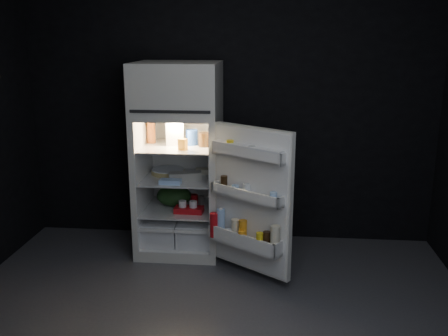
# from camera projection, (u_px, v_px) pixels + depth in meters

# --- Properties ---
(floor) EXTENTS (4.00, 3.40, 0.00)m
(floor) POSITION_uv_depth(u_px,v_px,m) (209.00, 325.00, 3.57)
(floor) COLOR #4B4B50
(floor) RESTS_ON ground
(wall_back) EXTENTS (4.00, 0.00, 2.70)m
(wall_back) POSITION_uv_depth(u_px,v_px,m) (229.00, 105.00, 4.86)
(wall_back) COLOR black
(wall_back) RESTS_ON ground
(wall_front) EXTENTS (4.00, 0.00, 2.70)m
(wall_front) POSITION_uv_depth(u_px,v_px,m) (139.00, 249.00, 1.59)
(wall_front) COLOR black
(wall_front) RESTS_ON ground
(refrigerator) EXTENTS (0.76, 0.71, 1.78)m
(refrigerator) POSITION_uv_depth(u_px,v_px,m) (179.00, 152.00, 4.63)
(refrigerator) COLOR silver
(refrigerator) RESTS_ON ground
(fridge_door) EXTENTS (0.70, 0.57, 1.22)m
(fridge_door) POSITION_uv_depth(u_px,v_px,m) (249.00, 203.00, 4.07)
(fridge_door) COLOR silver
(fridge_door) RESTS_ON ground
(milk_jug) EXTENTS (0.19, 0.19, 0.24)m
(milk_jug) POSITION_uv_depth(u_px,v_px,m) (175.00, 132.00, 4.60)
(milk_jug) COLOR white
(milk_jug) RESTS_ON refrigerator
(mayo_jar) EXTENTS (0.14, 0.14, 0.14)m
(mayo_jar) POSITION_uv_depth(u_px,v_px,m) (192.00, 137.00, 4.60)
(mayo_jar) COLOR #214AB3
(mayo_jar) RESTS_ON refrigerator
(jam_jar) EXTENTS (0.14, 0.14, 0.13)m
(jam_jar) POSITION_uv_depth(u_px,v_px,m) (205.00, 139.00, 4.53)
(jam_jar) COLOR black
(jam_jar) RESTS_ON refrigerator
(amber_bottle) EXTENTS (0.10, 0.10, 0.22)m
(amber_bottle) POSITION_uv_depth(u_px,v_px,m) (151.00, 131.00, 4.68)
(amber_bottle) COLOR #CD6120
(amber_bottle) RESTS_ON refrigerator
(small_carton) EXTENTS (0.09, 0.08, 0.10)m
(small_carton) POSITION_uv_depth(u_px,v_px,m) (183.00, 144.00, 4.40)
(small_carton) COLOR orange
(small_carton) RESTS_ON refrigerator
(egg_carton) EXTENTS (0.32, 0.19, 0.07)m
(egg_carton) POSITION_uv_depth(u_px,v_px,m) (185.00, 176.00, 4.56)
(egg_carton) COLOR gray
(egg_carton) RESTS_ON refrigerator
(pie) EXTENTS (0.36, 0.36, 0.04)m
(pie) POSITION_uv_depth(u_px,v_px,m) (168.00, 172.00, 4.77)
(pie) COLOR tan
(pie) RESTS_ON refrigerator
(flat_package) EXTENTS (0.19, 0.10, 0.04)m
(flat_package) POSITION_uv_depth(u_px,v_px,m) (170.00, 182.00, 4.44)
(flat_package) COLOR #9AC0EF
(flat_package) RESTS_ON refrigerator
(wrapped_pkg) EXTENTS (0.14, 0.12, 0.05)m
(wrapped_pkg) POSITION_uv_depth(u_px,v_px,m) (202.00, 171.00, 4.77)
(wrapped_pkg) COLOR beige
(wrapped_pkg) RESTS_ON refrigerator
(produce_bag) EXTENTS (0.41, 0.38, 0.20)m
(produce_bag) POSITION_uv_depth(u_px,v_px,m) (174.00, 196.00, 4.77)
(produce_bag) COLOR #193815
(produce_bag) RESTS_ON refrigerator
(yogurt_tray) EXTENTS (0.27, 0.15, 0.05)m
(yogurt_tray) POSITION_uv_depth(u_px,v_px,m) (189.00, 210.00, 4.60)
(yogurt_tray) COLOR red
(yogurt_tray) RESTS_ON refrigerator
(small_can_red) EXTENTS (0.09, 0.09, 0.09)m
(small_can_red) POSITION_uv_depth(u_px,v_px,m) (194.00, 199.00, 4.83)
(small_can_red) COLOR red
(small_can_red) RESTS_ON refrigerator
(small_can_silver) EXTENTS (0.07, 0.07, 0.09)m
(small_can_silver) POSITION_uv_depth(u_px,v_px,m) (201.00, 201.00, 4.79)
(small_can_silver) COLOR silver
(small_can_silver) RESTS_ON refrigerator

